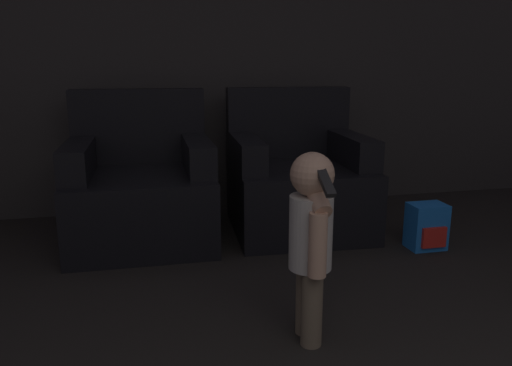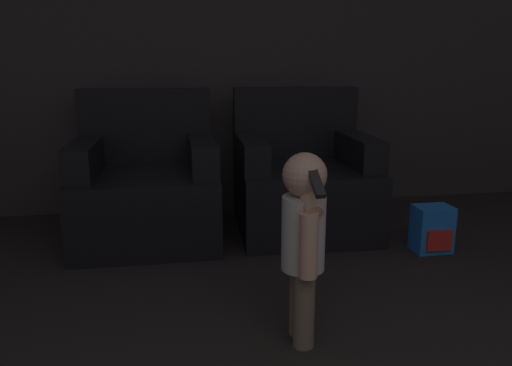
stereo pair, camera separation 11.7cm
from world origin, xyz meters
name	(u,v)px [view 2 (the right image)]	position (x,y,z in m)	size (l,w,h in m)	color
wall_back	(234,39)	(0.00, 4.50, 1.30)	(8.40, 0.05, 2.60)	#33302D
armchair_left	(147,188)	(-0.67, 3.83, 0.33)	(0.90, 0.89, 0.95)	black
armchair_right	(303,182)	(0.38, 3.83, 0.33)	(0.93, 0.92, 0.95)	black
person_toddler	(304,234)	(-0.01, 2.41, 0.47)	(0.17, 0.32, 0.79)	brown
toy_backpack	(432,229)	(1.04, 3.26, 0.14)	(0.22, 0.18, 0.28)	blue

